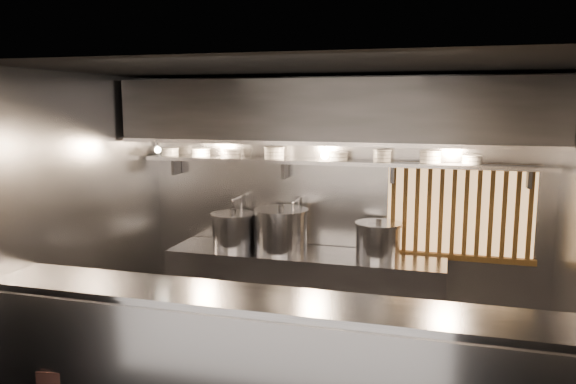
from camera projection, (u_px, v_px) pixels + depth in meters
The scene contains 24 objects.
floor at pixel (305, 383), 5.09m from camera, with size 4.50×4.50×0.00m, color black.
ceiling at pixel (307, 68), 4.65m from camera, with size 4.50×4.50×0.00m, color black.
wall_back at pixel (339, 203), 6.30m from camera, with size 4.50×4.50×0.00m, color gray.
wall_left at pixel (83, 218), 5.49m from camera, with size 3.00×3.00×0.00m, color gray.
serving_counter at pixel (273, 373), 4.09m from camera, with size 4.50×0.56×1.13m.
cooking_bench at pixel (304, 292), 6.18m from camera, with size 3.00×0.70×0.90m, color #9A9A9F.
bowl_shelf at pixel (336, 162), 6.05m from camera, with size 4.40×0.34×0.04m, color #9A9A9F.
exhaust_hood at pixel (333, 112), 5.75m from camera, with size 4.40×0.81×0.65m.
wood_screen at pixel (459, 212), 5.90m from camera, with size 1.56×0.09×1.04m.
faucet_left at pixel (239, 208), 6.50m from camera, with size 0.04×0.30×0.50m.
faucet_right at pixel (297, 211), 6.31m from camera, with size 0.04×0.30×0.50m.
heat_lamp at pixel (156, 144), 6.09m from camera, with size 0.25×0.35×0.20m.
pendant_bulb at pixel (325, 155), 5.95m from camera, with size 0.09×0.09×0.19m.
stock_pot_left at pixel (234, 230), 6.34m from camera, with size 0.64×0.64×0.43m.
stock_pot_mid at pixel (281, 230), 6.16m from camera, with size 0.76×0.76×0.51m.
stock_pot_right at pixel (378, 240), 5.91m from camera, with size 0.64×0.64×0.41m.
bowl_stack_0 at pixel (170, 152), 6.58m from camera, with size 0.22×0.22×0.09m.
bowl_stack_1 at pixel (201, 152), 6.47m from camera, with size 0.22×0.22×0.09m.
bowl_stack_2 at pixel (232, 153), 6.37m from camera, with size 0.21×0.21×0.09m.
bowl_stack_3 at pixel (274, 153), 6.23m from camera, with size 0.23×0.23×0.13m.
bowl_stack_4 at pixel (338, 156), 6.03m from camera, with size 0.21×0.21×0.09m.
bowl_stack_5 at pixel (382, 155), 5.90m from camera, with size 0.20×0.20×0.13m.
bowl_stack_6 at pixel (430, 157), 5.77m from camera, with size 0.23×0.23×0.13m.
bowl_stack_7 at pixel (472, 160), 5.66m from camera, with size 0.21×0.21×0.09m.
Camera 1 is at (1.16, -4.61, 2.51)m, focal length 35.00 mm.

